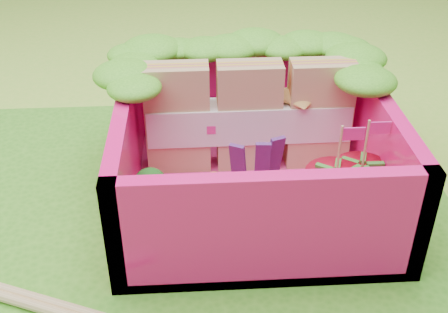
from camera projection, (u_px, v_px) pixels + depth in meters
name	position (u px, v px, depth m)	size (l,w,h in m)	color
ground	(197.00, 231.00, 2.71)	(14.00, 14.00, 0.00)	#8FD73C
placemat	(197.00, 229.00, 2.70)	(2.60, 2.60, 0.03)	#469D23
bento_floor	(252.00, 192.00, 2.89)	(1.30, 1.30, 0.05)	#E43A87
bento_box	(253.00, 151.00, 2.75)	(1.30, 1.30, 0.55)	#FF157A
lettuce_ruffle	(246.00, 52.00, 2.97)	(1.43, 0.77, 0.11)	#34981B
sandwich_stack	(250.00, 117.00, 2.92)	(1.07, 0.18, 0.58)	tan
broccoli	(150.00, 198.00, 2.49)	(0.31, 0.31, 0.27)	#75A851
carrot_sticks	(206.00, 205.00, 2.53)	(0.15, 0.14, 0.28)	orange
purple_wedges	(258.00, 172.00, 2.66)	(0.24, 0.10, 0.38)	#451B60
strawberry_left	(333.00, 198.00, 2.56)	(0.28, 0.28, 0.52)	red
strawberry_right	(359.00, 189.00, 2.63)	(0.27, 0.27, 0.51)	red
snap_peas	(328.00, 218.00, 2.63)	(0.60, 0.32, 0.05)	#5CAB35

